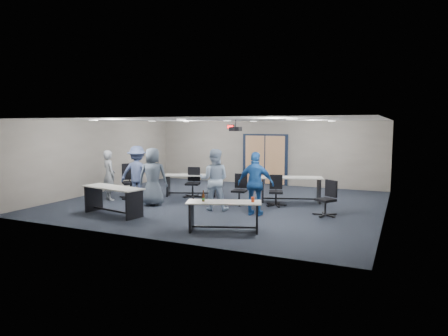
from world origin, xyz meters
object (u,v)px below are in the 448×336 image
at_px(person_gray, 109,175).
at_px(person_back, 137,173).
at_px(table_front_left, 113,196).
at_px(table_front_right, 224,211).
at_px(table_back_right, 291,185).
at_px(person_lightblue, 214,180).
at_px(chair_back_d, 276,191).
at_px(chair_loose_right, 326,198).
at_px(person_navy, 256,184).
at_px(chair_back_b, 193,183).
at_px(chair_back_c, 239,190).
at_px(chair_loose_left, 131,181).
at_px(person_plaid, 153,177).
at_px(table_back_left, 191,181).

xyz_separation_m(person_gray, person_back, (0.81, 0.48, 0.07)).
distance_m(table_front_left, person_gray, 2.36).
bearing_deg(table_front_right, table_back_right, 62.68).
height_order(table_front_left, person_lightblue, person_lightblue).
height_order(chair_back_d, person_back, person_back).
bearing_deg(person_back, table_front_right, 133.35).
xyz_separation_m(chair_loose_right, person_gray, (-7.10, -0.59, 0.35)).
relative_size(table_front_left, person_back, 1.12).
relative_size(table_back_right, person_navy, 1.21).
xyz_separation_m(table_back_right, chair_back_b, (-3.35, -0.59, -0.04)).
relative_size(chair_back_c, chair_loose_left, 0.82).
bearing_deg(chair_back_c, table_front_left, -140.71).
distance_m(table_front_right, chair_loose_right, 3.25).
bearing_deg(table_front_left, person_lightblue, 47.11).
relative_size(table_front_right, person_navy, 1.04).
relative_size(table_front_right, chair_back_c, 1.90).
xyz_separation_m(chair_back_b, person_plaid, (-0.46, -1.74, 0.39)).
bearing_deg(table_back_left, table_back_right, -16.52).
distance_m(chair_back_b, chair_loose_left, 2.13).
height_order(table_front_right, chair_loose_right, chair_loose_right).
height_order(chair_back_b, chair_loose_right, chair_back_b).
bearing_deg(table_back_right, table_front_right, -115.49).
distance_m(table_front_right, table_back_right, 4.24).
distance_m(chair_back_b, person_lightblue, 2.28).
height_order(chair_back_c, person_back, person_back).
height_order(chair_back_b, person_plaid, person_plaid).
xyz_separation_m(chair_loose_left, person_back, (0.32, -0.05, 0.32)).
bearing_deg(person_gray, chair_back_c, -138.00).
xyz_separation_m(table_front_right, person_back, (-4.36, 2.50, 0.42)).
height_order(person_plaid, person_lightblue, same).
xyz_separation_m(person_lightblue, person_navy, (1.36, -0.14, -0.02)).
bearing_deg(person_gray, person_back, -121.11).
relative_size(table_front_left, table_back_right, 0.95).
distance_m(chair_loose_right, person_back, 6.30).
height_order(table_back_right, person_navy, person_navy).
relative_size(chair_loose_left, person_lightblue, 0.65).
relative_size(chair_back_b, chair_back_d, 1.09).
distance_m(chair_back_d, chair_loose_left, 5.01).
height_order(chair_back_d, person_gray, person_gray).
relative_size(person_navy, person_back, 0.98).
relative_size(table_back_left, person_lightblue, 1.08).
height_order(chair_back_b, chair_loose_left, chair_loose_left).
distance_m(chair_loose_right, person_gray, 7.13).
bearing_deg(person_plaid, table_back_right, -170.97).
height_order(table_back_left, person_navy, person_navy).
relative_size(chair_back_b, person_lightblue, 0.57).
height_order(table_front_right, chair_back_d, table_front_right).
bearing_deg(chair_loose_left, chair_back_b, -17.78).
bearing_deg(table_back_right, person_gray, -177.64).
xyz_separation_m(table_front_right, chair_back_c, (-0.86, 3.06, -0.01)).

